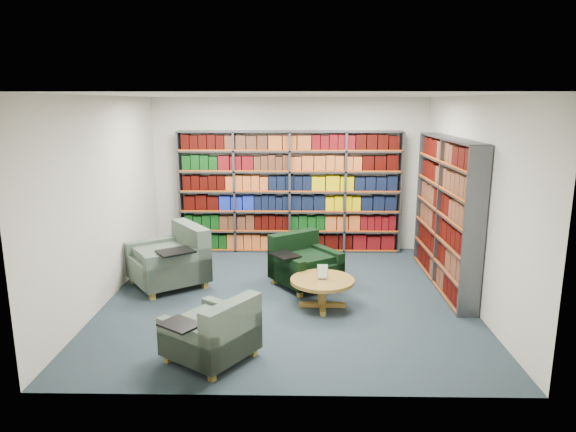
{
  "coord_description": "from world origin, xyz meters",
  "views": [
    {
      "loc": [
        0.13,
        -6.86,
        2.72
      ],
      "look_at": [
        0.0,
        0.6,
        1.05
      ],
      "focal_mm": 32.0,
      "sensor_mm": 36.0,
      "label": 1
    }
  ],
  "objects_px": {
    "chair_green_right": "(302,265)",
    "chair_teal_left": "(174,261)",
    "chair_teal_front": "(216,336)",
    "coffee_table": "(322,285)"
  },
  "relations": [
    {
      "from": "chair_green_right",
      "to": "coffee_table",
      "type": "relative_size",
      "value": 1.36
    },
    {
      "from": "chair_green_right",
      "to": "coffee_table",
      "type": "distance_m",
      "value": 0.95
    },
    {
      "from": "chair_teal_left",
      "to": "chair_green_right",
      "type": "relative_size",
      "value": 1.2
    },
    {
      "from": "chair_green_right",
      "to": "chair_teal_left",
      "type": "bearing_deg",
      "value": -178.36
    },
    {
      "from": "chair_green_right",
      "to": "coffee_table",
      "type": "xyz_separation_m",
      "value": [
        0.26,
        -0.92,
        0.02
      ]
    },
    {
      "from": "chair_teal_left",
      "to": "chair_green_right",
      "type": "distance_m",
      "value": 1.94
    },
    {
      "from": "chair_teal_left",
      "to": "coffee_table",
      "type": "xyz_separation_m",
      "value": [
        2.2,
        -0.86,
        -0.04
      ]
    },
    {
      "from": "chair_green_right",
      "to": "chair_teal_front",
      "type": "bearing_deg",
      "value": -111.51
    },
    {
      "from": "chair_teal_front",
      "to": "coffee_table",
      "type": "xyz_separation_m",
      "value": [
        1.2,
        1.48,
        0.03
      ]
    },
    {
      "from": "chair_teal_left",
      "to": "chair_teal_front",
      "type": "bearing_deg",
      "value": -67.05
    }
  ]
}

